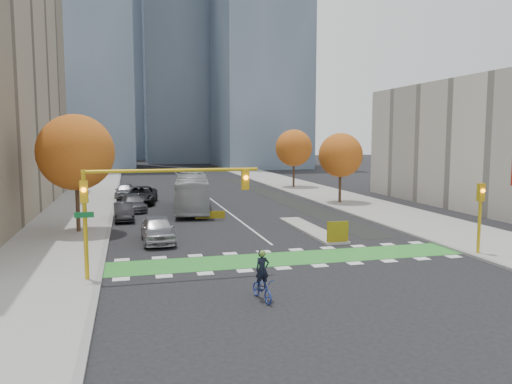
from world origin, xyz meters
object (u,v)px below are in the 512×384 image
traffic_signal_east (480,208)px  parked_car_e (125,191)px  tree_east_near (340,155)px  parked_car_a (158,229)px  parked_car_b (124,212)px  tree_east_far (294,148)px  parked_car_d (141,195)px  hazard_board (338,232)px  tree_west (76,152)px  parked_car_c (133,204)px  traffic_signal_west (142,194)px  cyclist (262,284)px  bus (192,192)px

traffic_signal_east → parked_car_e: size_ratio=0.85×
tree_east_near → parked_car_a: (-18.84, -14.42, -4.02)m
tree_east_near → parked_car_b: size_ratio=1.65×
tree_east_far → parked_car_d: 23.28m
parked_car_b → parked_car_a: bearing=-79.2°
hazard_board → parked_car_a: bearing=162.7°
tree_west → parked_car_c: size_ratio=1.72×
tree_west → tree_east_far: size_ratio=1.08×
hazard_board → parked_car_b: bearing=136.1°
traffic_signal_west → parked_car_b: (-1.07, 17.24, -3.33)m
cyclist → parked_car_c: (-4.86, 26.74, -0.01)m
bus → parked_car_b: bus is taller
tree_west → cyclist: 19.70m
parked_car_b → parked_car_d: size_ratio=0.69×
traffic_signal_east → parked_car_e: traffic_signal_east is taller
tree_west → parked_car_a: 8.30m
cyclist → tree_east_near: bearing=51.7°
hazard_board → traffic_signal_east: size_ratio=0.34×
bus → parked_car_b: size_ratio=2.79×
parked_car_c → cyclist: bearing=-87.3°
traffic_signal_east → tree_east_far: bearing=87.0°
hazard_board → parked_car_e: 30.69m
parked_car_b → traffic_signal_west: bearing=-88.9°
tree_east_near → bus: bearing=-175.5°
bus → parked_car_c: (-5.20, 0.91, -0.97)m
tree_west → traffic_signal_west: (4.07, -12.51, -1.58)m
hazard_board → parked_car_c: size_ratio=0.29×
tree_west → parked_car_e: (3.00, 20.00, -4.80)m
parked_car_c → traffic_signal_west: bearing=-96.9°
traffic_signal_east → parked_car_c: (-18.70, 22.24, -2.04)m
hazard_board → traffic_signal_east: 8.26m
tree_east_near → parked_car_d: (-19.39, 4.73, -4.00)m
parked_car_e → cyclist: bearing=-76.4°
tree_east_far → parked_car_e: (-21.50, -6.00, -4.42)m
hazard_board → traffic_signal_west: 13.23m
tree_east_near → tree_east_far: tree_east_far is taller
hazard_board → bus: bus is taller
parked_car_c → hazard_board: bearing=-62.8°
parked_car_a → parked_car_e: size_ratio=1.04×
parked_car_a → parked_car_c: parked_car_a is taller
parked_car_a → hazard_board: bearing=-18.4°
tree_east_near → traffic_signal_west: (-19.93, -22.51, -0.83)m
bus → parked_car_b: (-6.00, -4.09, -0.96)m
parked_car_b → cyclist: bearing=-77.9°
hazard_board → parked_car_a: parked_car_a is taller
cyclist → parked_car_c: 27.17m
tree_east_far → traffic_signal_west: bearing=-117.9°
tree_east_far → parked_car_b: tree_east_far is taller
tree_east_far → parked_car_a: bearing=-122.4°
hazard_board → tree_west: (-16.00, 7.80, 4.82)m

